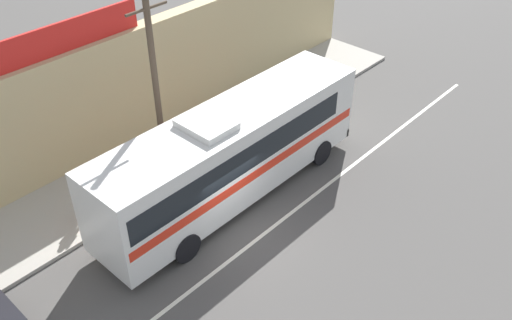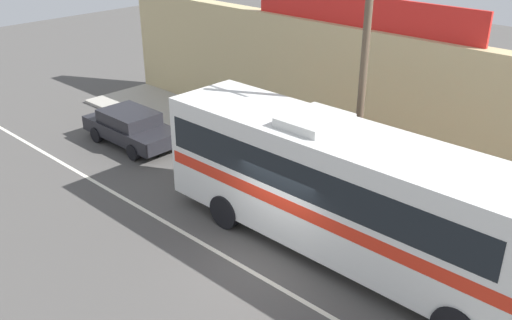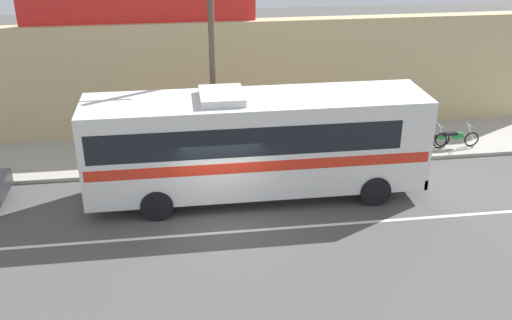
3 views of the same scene
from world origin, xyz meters
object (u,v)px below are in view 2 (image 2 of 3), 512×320
object	(u,v)px
intercity_bus	(343,187)
pedestrian_far_right	(288,144)
utility_pole	(362,87)
parked_car	(131,127)

from	to	relation	value
intercity_bus	pedestrian_far_right	bearing A→B (deg)	146.03
utility_pole	pedestrian_far_right	distance (m)	4.39
utility_pole	pedestrian_far_right	world-z (taller)	utility_pole
pedestrian_far_right	utility_pole	bearing A→B (deg)	-10.73
parked_car	utility_pole	bearing A→B (deg)	10.75
intercity_bus	utility_pole	distance (m)	3.24
parked_car	utility_pole	size ratio (longest dim) A/B	0.57
intercity_bus	parked_car	bearing A→B (deg)	176.84
parked_car	intercity_bus	bearing A→B (deg)	-3.16
utility_pole	pedestrian_far_right	xyz separation A→B (m)	(-3.22, 0.61, -2.92)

